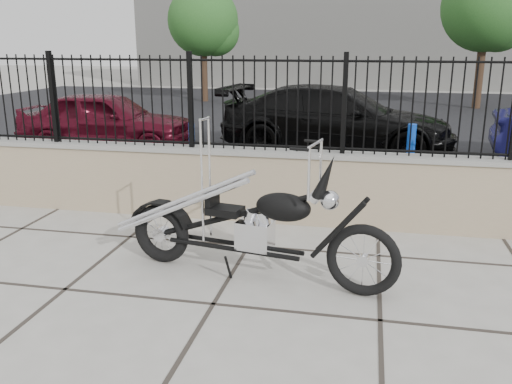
% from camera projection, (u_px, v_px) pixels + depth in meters
% --- Properties ---
extents(ground_plane, '(90.00, 90.00, 0.00)m').
position_uv_depth(ground_plane, '(213.00, 304.00, 4.98)').
color(ground_plane, '#99968E').
rests_on(ground_plane, ground).
extents(parking_lot, '(30.00, 30.00, 0.00)m').
position_uv_depth(parking_lot, '(326.00, 119.00, 16.76)').
color(parking_lot, black).
rests_on(parking_lot, ground).
extents(retaining_wall, '(14.00, 0.36, 0.96)m').
position_uv_depth(retaining_wall, '(265.00, 185.00, 7.21)').
color(retaining_wall, gray).
rests_on(retaining_wall, ground_plane).
extents(iron_fence, '(14.00, 0.08, 1.20)m').
position_uv_depth(iron_fence, '(265.00, 104.00, 6.91)').
color(iron_fence, black).
rests_on(iron_fence, retaining_wall).
extents(background_building, '(22.00, 6.00, 8.00)m').
position_uv_depth(background_building, '(350.00, 9.00, 28.89)').
color(background_building, beige).
rests_on(background_building, ground_plane).
extents(chopper_motorcycle, '(2.78, 0.96, 1.64)m').
position_uv_depth(chopper_motorcycle, '(250.00, 200.00, 5.35)').
color(chopper_motorcycle, black).
rests_on(chopper_motorcycle, ground_plane).
extents(car_red, '(3.86, 1.68, 1.30)m').
position_uv_depth(car_red, '(107.00, 121.00, 11.91)').
color(car_red, '#480A17').
rests_on(car_red, parking_lot).
extents(car_black, '(5.12, 2.53, 1.43)m').
position_uv_depth(car_black, '(336.00, 120.00, 11.53)').
color(car_black, black).
rests_on(car_black, parking_lot).
extents(bollard_a, '(0.13, 0.13, 0.92)m').
position_uv_depth(bollard_a, '(192.00, 148.00, 9.82)').
color(bollard_a, blue).
rests_on(bollard_a, ground_plane).
extents(bollard_b, '(0.16, 0.16, 1.10)m').
position_uv_depth(bollard_b, '(410.00, 159.00, 8.46)').
color(bollard_b, '#0B51A6').
rests_on(bollard_b, ground_plane).
extents(tree_left, '(2.74, 2.74, 4.62)m').
position_uv_depth(tree_left, '(203.00, 17.00, 20.93)').
color(tree_left, '#382619').
rests_on(tree_left, ground_plane).
extents(tree_right, '(3.05, 3.05, 5.15)m').
position_uv_depth(tree_right, '(487.00, 2.00, 18.53)').
color(tree_right, '#382619').
rests_on(tree_right, ground_plane).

